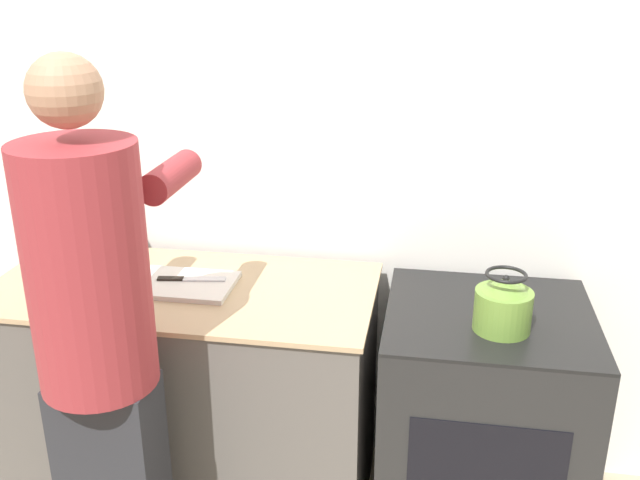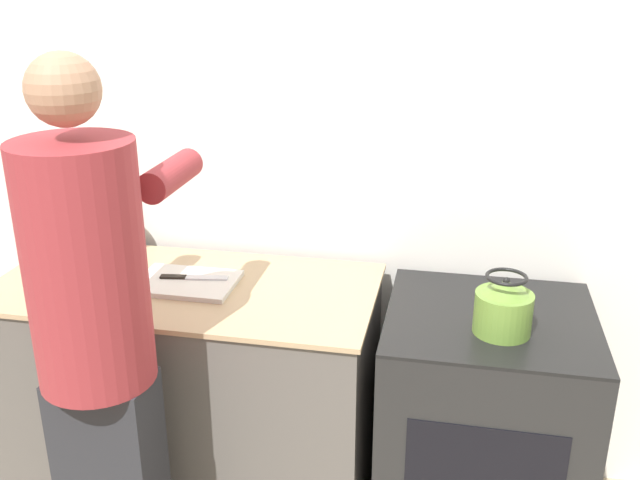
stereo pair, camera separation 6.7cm
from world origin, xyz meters
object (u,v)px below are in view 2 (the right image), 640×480
object	(u,v)px
bowl_prep	(92,285)
canister_jar	(111,232)
cutting_board	(187,282)
person	(97,339)
kettle	(503,308)
oven	(481,426)
knife	(192,277)

from	to	relation	value
bowl_prep	canister_jar	distance (m)	0.38
cutting_board	bowl_prep	size ratio (longest dim) A/B	2.37
person	cutting_board	distance (m)	0.55
kettle	person	bearing A→B (deg)	-159.04
oven	knife	world-z (taller)	knife
kettle	bowl_prep	size ratio (longest dim) A/B	1.33
cutting_board	canister_jar	distance (m)	0.47
knife	canister_jar	size ratio (longest dim) A/B	1.35
person	canister_jar	xyz separation A→B (m)	(-0.35, 0.78, 0.02)
person	knife	bearing A→B (deg)	83.18
kettle	canister_jar	distance (m)	1.55
kettle	bowl_prep	bearing A→B (deg)	-178.76
cutting_board	kettle	xyz separation A→B (m)	(1.11, -0.10, 0.06)
oven	knife	bearing A→B (deg)	179.17
cutting_board	knife	xyz separation A→B (m)	(0.01, 0.02, 0.01)
person	canister_jar	world-z (taller)	person
person	canister_jar	size ratio (longest dim) A/B	9.71
cutting_board	knife	distance (m)	0.03
kettle	canister_jar	bearing A→B (deg)	167.56
oven	kettle	xyz separation A→B (m)	(0.03, -0.11, 0.52)
oven	kettle	world-z (taller)	kettle
knife	kettle	xyz separation A→B (m)	(1.09, -0.13, 0.04)
oven	person	world-z (taller)	person
canister_jar	oven	bearing A→B (deg)	-8.56
knife	bowl_prep	world-z (taller)	bowl_prep
kettle	canister_jar	world-z (taller)	canister_jar
bowl_prep	person	bearing A→B (deg)	-59.77
oven	bowl_prep	world-z (taller)	bowl_prep
person	kettle	bearing A→B (deg)	20.96
oven	knife	xyz separation A→B (m)	(-1.07, 0.02, 0.48)
oven	cutting_board	size ratio (longest dim) A/B	2.48
oven	bowl_prep	size ratio (longest dim) A/B	5.88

